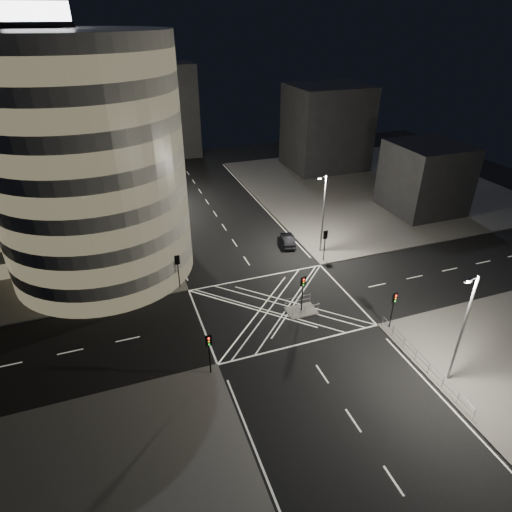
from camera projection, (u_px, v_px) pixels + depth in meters
name	position (u px, v px, depth m)	size (l,w,h in m)	color
ground	(277.00, 307.00, 44.06)	(120.00, 120.00, 0.00)	black
sidewalk_far_left	(3.00, 237.00, 57.67)	(42.00, 42.00, 0.15)	#5B5955
sidewalk_far_right	(373.00, 186.00, 74.59)	(42.00, 42.00, 0.15)	#5B5955
central_island	(301.00, 311.00, 43.38)	(3.00, 2.00, 0.15)	slate
office_tower_curved	(42.00, 156.00, 47.09)	(30.00, 29.00, 27.20)	gray
office_block_rear	(47.00, 125.00, 66.51)	(24.00, 16.00, 22.00)	gray
building_right_far	(326.00, 127.00, 80.61)	(14.00, 12.00, 15.00)	black
building_right_near	(425.00, 178.00, 63.36)	(10.00, 10.00, 10.00)	black
building_far_end	(152.00, 112.00, 85.93)	(18.00, 8.00, 18.00)	black
tree_a	(157.00, 244.00, 46.02)	(4.98, 4.98, 7.46)	black
tree_b	(149.00, 219.00, 50.76)	(4.72, 4.72, 7.66)	black
tree_c	(143.00, 202.00, 55.79)	(4.02, 4.02, 7.03)	black
tree_d	(138.00, 186.00, 60.59)	(5.49, 5.49, 8.09)	black
tree_e	(135.00, 181.00, 66.13)	(3.71, 3.71, 5.81)	black
traffic_signal_fl	(178.00, 266.00, 45.62)	(0.55, 0.22, 4.00)	black
traffic_signal_nl	(209.00, 347.00, 34.49)	(0.55, 0.22, 4.00)	black
traffic_signal_fr	(325.00, 240.00, 50.75)	(0.55, 0.22, 4.00)	black
traffic_signal_nr	(394.00, 304.00, 39.62)	(0.55, 0.22, 4.00)	black
traffic_signal_island	(303.00, 287.00, 41.98)	(0.55, 0.22, 4.00)	black
street_lamp_left_near	(162.00, 224.00, 48.39)	(1.25, 0.25, 10.00)	slate
street_lamp_left_far	(143.00, 175.00, 63.13)	(1.25, 0.25, 10.00)	slate
street_lamp_right_far	(323.00, 212.00, 51.44)	(1.25, 0.25, 10.00)	slate
street_lamp_right_near	(463.00, 327.00, 32.61)	(1.25, 0.25, 10.00)	slate
railing_near_right	(422.00, 361.00, 36.19)	(0.06, 11.70, 1.10)	slate
railing_island_south	(305.00, 311.00, 42.33)	(2.80, 0.06, 1.10)	slate
railing_island_north	(298.00, 301.00, 43.81)	(2.80, 0.06, 1.10)	slate
sedan	(288.00, 240.00, 55.58)	(1.48, 4.25, 1.40)	black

